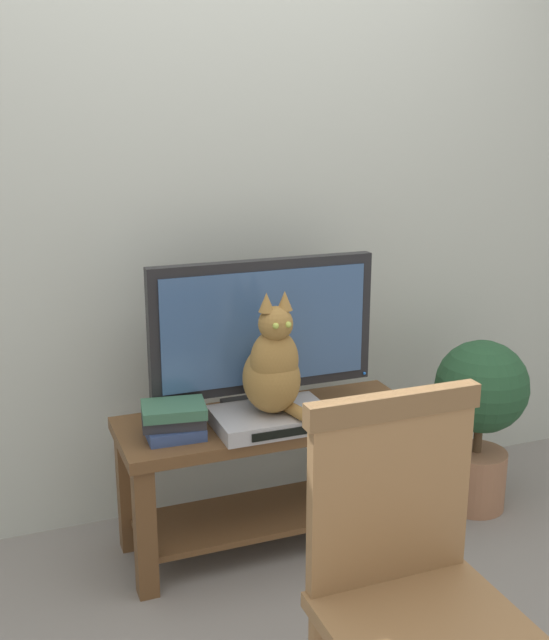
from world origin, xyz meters
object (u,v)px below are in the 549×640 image
at_px(book_stack, 174,420).
at_px(potted_plant, 480,409).
at_px(wooden_chair, 412,575).
at_px(tv_stand, 270,458).
at_px(media_box, 272,418).
at_px(tv, 263,332).
at_px(cat, 273,368).

bearing_deg(book_stack, potted_plant, 0.04).
bearing_deg(book_stack, wooden_chair, -73.88).
distance_m(tv_stand, media_box, 0.21).
relative_size(tv_stand, tv, 1.32).
xyz_separation_m(tv, potted_plant, (0.91, -0.11, -0.40)).
bearing_deg(cat, wooden_chair, -92.18).
bearing_deg(wooden_chair, potted_plant, 47.98).
height_order(cat, book_stack, cat).
relative_size(media_box, book_stack, 1.73).
bearing_deg(media_box, book_stack, 173.36).
xyz_separation_m(media_box, wooden_chair, (-0.04, -1.03, 0.01)).
distance_m(tv, book_stack, 0.46).
xyz_separation_m(tv, book_stack, (-0.37, -0.11, -0.25)).
xyz_separation_m(book_stack, potted_plant, (1.28, 0.00, -0.15)).
bearing_deg(media_box, tv_stand, 73.80).
height_order(tv, book_stack, tv).
relative_size(tv_stand, wooden_chair, 1.15).
distance_m(tv, wooden_chair, 1.21).
distance_m(wooden_chair, book_stack, 1.12).
height_order(media_box, cat, cat).
distance_m(tv, potted_plant, 0.99).
bearing_deg(book_stack, media_box, -6.64).
relative_size(tv, wooden_chair, 0.87).
bearing_deg(media_box, tv, 80.64).
bearing_deg(tv_stand, book_stack, -173.42).
bearing_deg(tv, potted_plant, -6.67).
bearing_deg(tv, book_stack, -164.00).
bearing_deg(media_box, cat, -85.35).
height_order(tv_stand, media_box, media_box).
height_order(tv_stand, book_stack, book_stack).
xyz_separation_m(tv_stand, media_box, (-0.02, -0.08, 0.20)).
bearing_deg(cat, potted_plant, 3.38).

